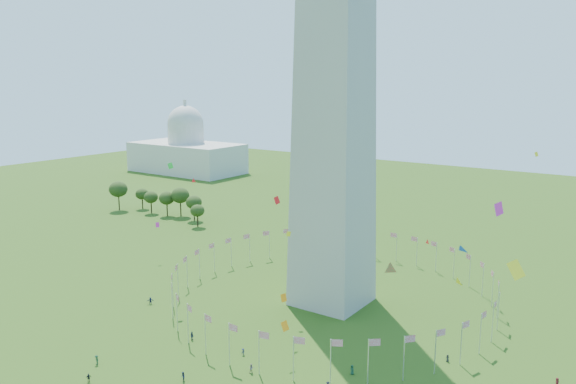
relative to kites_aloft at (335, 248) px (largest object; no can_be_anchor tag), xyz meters
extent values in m
cylinder|color=silver|center=(24.80, 25.36, -18.79)|extent=(0.24, 0.24, 9.00)
cylinder|color=silver|center=(24.19, 32.31, -18.79)|extent=(0.24, 0.24, 9.00)
cylinder|color=silver|center=(22.39, 39.04, -18.79)|extent=(0.24, 0.24, 9.00)
cylinder|color=silver|center=(19.44, 45.36, -18.79)|extent=(0.24, 0.24, 9.00)
cylinder|color=silver|center=(15.44, 51.08, -18.79)|extent=(0.24, 0.24, 9.00)
cylinder|color=silver|center=(10.51, 56.01, -18.79)|extent=(0.24, 0.24, 9.00)
cylinder|color=silver|center=(4.80, 60.00, -18.79)|extent=(0.24, 0.24, 9.00)
cylinder|color=silver|center=(-1.52, 62.95, -18.79)|extent=(0.24, 0.24, 9.00)
cylinder|color=silver|center=(-8.25, 64.76, -18.79)|extent=(0.24, 0.24, 9.00)
cylinder|color=silver|center=(-15.20, 65.36, -18.79)|extent=(0.24, 0.24, 9.00)
cylinder|color=silver|center=(-22.14, 64.76, -18.79)|extent=(0.24, 0.24, 9.00)
cylinder|color=silver|center=(-28.88, 62.95, -18.79)|extent=(0.24, 0.24, 9.00)
cylinder|color=silver|center=(-35.20, 60.00, -18.79)|extent=(0.24, 0.24, 9.00)
cylinder|color=silver|center=(-40.91, 56.01, -18.79)|extent=(0.24, 0.24, 9.00)
cylinder|color=silver|center=(-45.84, 51.08, -18.79)|extent=(0.24, 0.24, 9.00)
cylinder|color=silver|center=(-49.84, 45.36, -18.79)|extent=(0.24, 0.24, 9.00)
cylinder|color=silver|center=(-52.79, 39.04, -18.79)|extent=(0.24, 0.24, 9.00)
cylinder|color=silver|center=(-54.59, 32.31, -18.79)|extent=(0.24, 0.24, 9.00)
cylinder|color=silver|center=(-55.20, 25.36, -18.79)|extent=(0.24, 0.24, 9.00)
cylinder|color=silver|center=(-54.59, 18.42, -18.79)|extent=(0.24, 0.24, 9.00)
cylinder|color=silver|center=(-52.79, 11.68, -18.79)|extent=(0.24, 0.24, 9.00)
cylinder|color=silver|center=(-49.84, 5.36, -18.79)|extent=(0.24, 0.24, 9.00)
cylinder|color=silver|center=(-45.84, -0.35, -18.79)|extent=(0.24, 0.24, 9.00)
cylinder|color=silver|center=(-40.91, -5.28, -18.79)|extent=(0.24, 0.24, 9.00)
cylinder|color=silver|center=(-35.20, -9.28, -18.79)|extent=(0.24, 0.24, 9.00)
cylinder|color=silver|center=(-28.88, -12.22, -18.79)|extent=(0.24, 0.24, 9.00)
cylinder|color=silver|center=(-22.14, -14.03, -18.79)|extent=(0.24, 0.24, 9.00)
cylinder|color=silver|center=(-15.20, -14.64, -18.79)|extent=(0.24, 0.24, 9.00)
cylinder|color=silver|center=(-8.25, -14.03, -18.79)|extent=(0.24, 0.24, 9.00)
cylinder|color=silver|center=(-1.52, -12.22, -18.79)|extent=(0.24, 0.24, 9.00)
cylinder|color=silver|center=(4.80, -9.28, -18.79)|extent=(0.24, 0.24, 9.00)
cylinder|color=silver|center=(10.51, -5.28, -18.79)|extent=(0.24, 0.24, 9.00)
cylinder|color=silver|center=(15.44, -0.35, -18.79)|extent=(0.24, 0.24, 9.00)
cylinder|color=silver|center=(19.44, 5.36, -18.79)|extent=(0.24, 0.24, 9.00)
cylinder|color=silver|center=(22.39, 11.68, -18.79)|extent=(0.24, 0.24, 9.00)
cylinder|color=silver|center=(24.19, 18.42, -18.79)|extent=(0.24, 0.24, 9.00)
imported|color=#1D2144|center=(-29.26, -10.75, -22.33)|extent=(1.27, 0.98, 1.92)
imported|color=#1F2349|center=(-18.54, -24.19, -22.37)|extent=(1.12, 1.13, 1.84)
imported|color=#1C2143|center=(-15.74, -9.76, -22.57)|extent=(0.70, 1.01, 1.43)
imported|color=black|center=(-32.87, -34.49, -22.43)|extent=(1.07, 1.18, 1.71)
imported|color=#183C27|center=(6.45, -3.82, -22.32)|extent=(1.06, 0.84, 1.93)
imported|color=#183E23|center=(-37.26, -29.43, -22.30)|extent=(1.42, 1.04, 1.97)
imported|color=#1E2146|center=(-52.14, -2.18, -22.38)|extent=(1.67, 1.73, 1.81)
imported|color=#252525|center=(19.91, 11.51, -22.52)|extent=(0.82, 0.63, 1.53)
imported|color=#59141A|center=(39.80, 13.36, -22.29)|extent=(0.81, 1.06, 1.98)
imported|color=gray|center=(-9.76, -14.49, -22.33)|extent=(1.14, 1.18, 1.91)
plane|color=yellow|center=(22.09, 8.47, -4.94)|extent=(1.45, 1.90, 2.20)
plane|color=yellow|center=(40.59, -32.95, 12.87)|extent=(1.54, 2.45, 2.09)
plane|color=green|center=(-52.76, 7.12, 10.98)|extent=(0.59, 1.76, 1.85)
plane|color=red|center=(-72.85, 35.80, 0.86)|extent=(0.38, 1.75, 1.73)
plane|color=yellow|center=(-20.30, 13.39, -3.37)|extent=(1.43, 0.10, 1.43)
plane|color=red|center=(-19.69, 7.84, 5.82)|extent=(1.75, 1.16, 2.04)
plane|color=yellow|center=(28.90, 34.64, 17.00)|extent=(0.44, 1.14, 1.18)
plane|color=orange|center=(8.95, -29.91, -2.83)|extent=(1.15, 1.56, 1.51)
plane|color=green|center=(-5.96, 5.31, -12.55)|extent=(1.23, 1.36, 1.54)
plane|color=orange|center=(-8.67, -5.20, -10.67)|extent=(1.40, 1.43, 1.65)
plane|color=#CC2699|center=(-77.64, 24.13, -11.92)|extent=(1.31, 1.23, 1.68)
plane|color=red|center=(16.78, 5.37, 2.68)|extent=(0.83, 0.51, 0.96)
plane|color=yellow|center=(10.23, 3.88, -3.43)|extent=(2.25, 1.99, 2.07)
plane|color=blue|center=(22.32, 8.79, 1.39)|extent=(1.90, 1.96, 2.18)
plane|color=#CC2699|center=(35.87, -22.41, 16.79)|extent=(1.80, 0.82, 1.97)
ellipsoid|color=#314A18|center=(-144.41, 62.43, -17.07)|extent=(7.96, 7.96, 12.43)
ellipsoid|color=#314A18|center=(-138.05, 70.04, -18.84)|extent=(5.69, 5.69, 8.90)
ellipsoid|color=#314A18|center=(-128.30, 66.43, -18.62)|extent=(5.97, 5.97, 9.33)
ellipsoid|color=#314A18|center=(-119.22, 66.98, -18.23)|extent=(6.48, 6.48, 10.12)
ellipsoid|color=#314A18|center=(-114.08, 69.77, -17.35)|extent=(7.60, 7.60, 11.88)
ellipsoid|color=#314A18|center=(-104.20, 67.58, -18.27)|extent=(6.43, 6.43, 10.04)
ellipsoid|color=#314A18|center=(-96.01, 60.99, -18.96)|extent=(5.53, 5.53, 8.65)
camera|label=1|loc=(52.79, -92.44, 32.21)|focal=35.00mm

